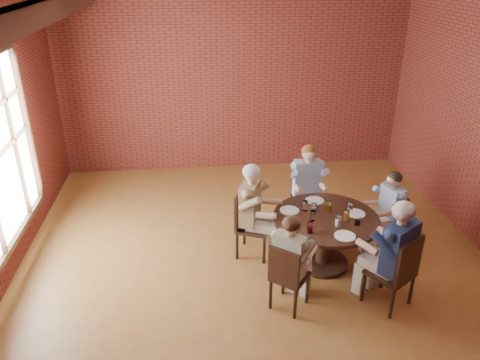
{
  "coord_description": "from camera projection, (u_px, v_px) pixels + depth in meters",
  "views": [
    {
      "loc": [
        -0.78,
        -5.18,
        3.83
      ],
      "look_at": [
        -0.14,
        1.0,
        0.87
      ],
      "focal_mm": 35.0,
      "sensor_mm": 36.0,
      "label": 1
    }
  ],
  "objects": [
    {
      "name": "chair_a",
      "position": [
        390.0,
        220.0,
        6.6
      ],
      "size": [
        0.46,
        0.46,
        0.88
      ],
      "rotation": [
        0.0,
        0.0,
        -1.3
      ],
      "color": "#311B10",
      "rests_on": "floor"
    },
    {
      "name": "chair_d",
      "position": [
        287.0,
        276.0,
        5.43
      ],
      "size": [
        0.54,
        0.54,
        0.89
      ],
      "rotation": [
        0.0,
        0.0,
        2.47
      ],
      "color": "#311B10",
      "rests_on": "floor"
    },
    {
      "name": "dining_table",
      "position": [
        325.0,
        231.0,
        6.23
      ],
      "size": [
        1.39,
        1.39,
        0.75
      ],
      "color": "#311B10",
      "rests_on": "floor"
    },
    {
      "name": "glass_h",
      "position": [
        347.0,
        215.0,
        6.04
      ],
      "size": [
        0.07,
        0.07,
        0.14
      ],
      "primitive_type": "cylinder",
      "color": "white",
      "rests_on": "dining_table"
    },
    {
      "name": "plate_d",
      "position": [
        345.0,
        236.0,
        5.7
      ],
      "size": [
        0.26,
        0.26,
        0.01
      ],
      "primitive_type": "cylinder",
      "color": "white",
      "rests_on": "dining_table"
    },
    {
      "name": "smartphone",
      "position": [
        357.0,
        223.0,
        5.99
      ],
      "size": [
        0.11,
        0.14,
        0.01
      ],
      "primitive_type": "cube",
      "rotation": [
        0.0,
        0.0,
        -0.4
      ],
      "color": "black",
      "rests_on": "dining_table"
    },
    {
      "name": "glass_e",
      "position": [
        313.0,
        216.0,
        6.03
      ],
      "size": [
        0.07,
        0.07,
        0.14
      ],
      "primitive_type": "cylinder",
      "color": "white",
      "rests_on": "dining_table"
    },
    {
      "name": "plate_c",
      "position": [
        289.0,
        210.0,
        6.28
      ],
      "size": [
        0.26,
        0.26,
        0.01
      ],
      "primitive_type": "cylinder",
      "color": "white",
      "rests_on": "dining_table"
    },
    {
      "name": "glass_b",
      "position": [
        328.0,
        206.0,
        6.25
      ],
      "size": [
        0.07,
        0.07,
        0.14
      ],
      "primitive_type": "cylinder",
      "color": "white",
      "rests_on": "dining_table"
    },
    {
      "name": "ceiling",
      "position": [
        263.0,
        3.0,
        4.91
      ],
      "size": [
        7.0,
        7.0,
        0.0
      ],
      "primitive_type": "plane",
      "rotation": [
        3.14,
        0.0,
        0.0
      ],
      "color": "white",
      "rests_on": "wall_back"
    },
    {
      "name": "ceiling_beam",
      "position": [
        24.0,
        19.0,
        4.74
      ],
      "size": [
        0.22,
        6.9,
        0.26
      ],
      "primitive_type": "cube",
      "color": "#311B10",
      "rests_on": "ceiling"
    },
    {
      "name": "glass_g",
      "position": [
        338.0,
        221.0,
        5.9
      ],
      "size": [
        0.07,
        0.07,
        0.14
      ],
      "primitive_type": "cylinder",
      "color": "white",
      "rests_on": "dining_table"
    },
    {
      "name": "glass_c",
      "position": [
        305.0,
        206.0,
        6.27
      ],
      "size": [
        0.07,
        0.07,
        0.14
      ],
      "primitive_type": "cylinder",
      "color": "white",
      "rests_on": "dining_table"
    },
    {
      "name": "diner_b",
      "position": [
        307.0,
        188.0,
        7.1
      ],
      "size": [
        0.53,
        0.65,
        1.34
      ],
      "primitive_type": null,
      "rotation": [
        0.0,
        0.0,
        0.0
      ],
      "color": "#808BA3",
      "rests_on": "floor"
    },
    {
      "name": "diner_a",
      "position": [
        387.0,
        213.0,
        6.52
      ],
      "size": [
        0.67,
        0.6,
        1.22
      ],
      "primitive_type": null,
      "rotation": [
        0.0,
        0.0,
        -1.3
      ],
      "color": "#3D5BA1",
      "rests_on": "floor"
    },
    {
      "name": "diner_c",
      "position": [
        254.0,
        211.0,
        6.4
      ],
      "size": [
        0.83,
        0.76,
        1.37
      ],
      "primitive_type": null,
      "rotation": [
        0.0,
        0.0,
        1.19
      ],
      "color": "brown",
      "rests_on": "floor"
    },
    {
      "name": "chair_c",
      "position": [
        248.0,
        221.0,
        6.5
      ],
      "size": [
        0.58,
        0.58,
        0.96
      ],
      "rotation": [
        0.0,
        0.0,
        1.19
      ],
      "color": "#311B10",
      "rests_on": "floor"
    },
    {
      "name": "plate_b",
      "position": [
        315.0,
        201.0,
        6.53
      ],
      "size": [
        0.26,
        0.26,
        0.01
      ],
      "primitive_type": "cylinder",
      "color": "white",
      "rests_on": "dining_table"
    },
    {
      "name": "chair_e",
      "position": [
        398.0,
        270.0,
        5.46
      ],
      "size": [
        0.64,
        0.64,
        0.98
      ],
      "rotation": [
        0.0,
        0.0,
        3.73
      ],
      "color": "#311B10",
      "rests_on": "floor"
    },
    {
      "name": "glass_d",
      "position": [
        314.0,
        208.0,
        6.21
      ],
      "size": [
        0.07,
        0.07,
        0.14
      ],
      "primitive_type": "cylinder",
      "color": "white",
      "rests_on": "dining_table"
    },
    {
      "name": "glass_a",
      "position": [
        350.0,
        209.0,
        6.19
      ],
      "size": [
        0.07,
        0.07,
        0.14
      ],
      "primitive_type": "cylinder",
      "color": "white",
      "rests_on": "dining_table"
    },
    {
      "name": "plate_a",
      "position": [
        355.0,
        213.0,
        6.21
      ],
      "size": [
        0.26,
        0.26,
        0.01
      ],
      "primitive_type": "cylinder",
      "color": "white",
      "rests_on": "dining_table"
    },
    {
      "name": "glass_f",
      "position": [
        310.0,
        228.0,
        5.76
      ],
      "size": [
        0.07,
        0.07,
        0.14
      ],
      "primitive_type": "cylinder",
      "color": "white",
      "rests_on": "dining_table"
    },
    {
      "name": "wall_back",
      "position": [
        234.0,
        83.0,
        8.79
      ],
      "size": [
        7.0,
        0.0,
        7.0
      ],
      "primitive_type": "plane",
      "rotation": [
        1.57,
        0.0,
        0.0
      ],
      "color": "maroon",
      "rests_on": "ground"
    },
    {
      "name": "floor",
      "position": [
        257.0,
        268.0,
        6.38
      ],
      "size": [
        7.0,
        7.0,
        0.0
      ],
      "primitive_type": "plane",
      "color": "#9D6130",
      "rests_on": "ground"
    },
    {
      "name": "diner_d",
      "position": [
        291.0,
        263.0,
        5.43
      ],
      "size": [
        0.74,
        0.76,
        1.25
      ],
      "primitive_type": null,
      "rotation": [
        0.0,
        0.0,
        2.47
      ],
      "color": "tan",
      "rests_on": "floor"
    },
    {
      "name": "diner_e",
      "position": [
        393.0,
        254.0,
        5.45
      ],
      "size": [
        0.87,
        0.91,
        1.41
      ],
      "primitive_type": null,
      "rotation": [
        0.0,
        0.0,
        3.73
      ],
      "color": "navy",
      "rests_on": "floor"
    },
    {
      "name": "chair_b",
      "position": [
        305.0,
        194.0,
        7.24
      ],
      "size": [
        0.43,
        0.43,
        0.94
      ],
      "rotation": [
        0.0,
        0.0,
        0.0
      ],
      "color": "#311B10",
      "rests_on": "floor"
    }
  ]
}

